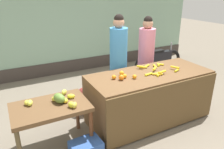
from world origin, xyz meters
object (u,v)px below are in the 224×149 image
Objects in this scene: vendor_woman_pink_shirt at (146,58)px; produce_crate at (86,149)px; parked_motorcycle at (158,60)px; vendor_woman_blue_shirt at (118,62)px; produce_sack at (85,100)px.

vendor_woman_pink_shirt reaches higher than produce_crate.
parked_motorcycle is 3.79m from produce_crate.
vendor_woman_blue_shirt is 4.26× the size of produce_crate.
parked_motorcycle is at bearing 29.25° from vendor_woman_blue_shirt.
parked_motorcycle is at bearing 35.60° from produce_crate.
vendor_woman_pink_shirt is 1.12× the size of parked_motorcycle.
produce_crate is at bearing -147.35° from vendor_woman_pink_shirt.
vendor_woman_pink_shirt is at bearing -140.19° from parked_motorcycle.
produce_sack is (0.43, 1.16, 0.14)m from produce_crate.
vendor_woman_pink_shirt is 1.64m from parked_motorcycle.
vendor_woman_pink_shirt is at bearing 1.58° from produce_sack.
parked_motorcycle is at bearing 39.81° from vendor_woman_pink_shirt.
parked_motorcycle is 2.84m from produce_sack.
vendor_woman_blue_shirt is at bearing -2.87° from produce_sack.
vendor_woman_pink_shirt reaches higher than parked_motorcycle.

